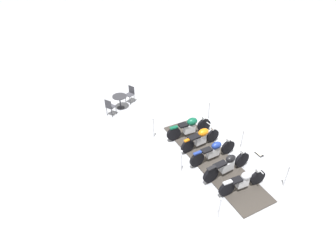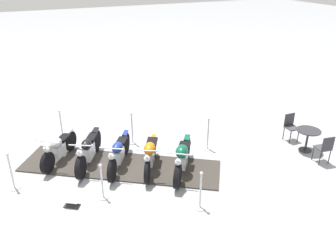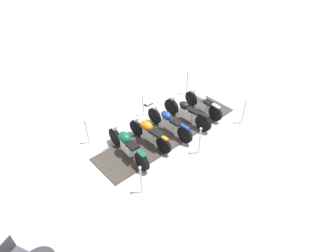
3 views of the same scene
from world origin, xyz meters
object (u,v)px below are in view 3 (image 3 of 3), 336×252
object	(u,v)px
motorcycle_chrome	(203,103)
motorcycle_copper	(149,132)
stanchion_right_rear	(88,136)
info_placard	(149,103)
motorcycle_navy	(168,122)
motorcycle_black	(186,112)
stanchion_right_mid	(143,108)
stanchion_right_front	(187,86)
stanchion_left_rear	(141,184)
motorcycle_forest	(127,145)
stanchion_left_mid	(199,144)
stanchion_left_front	(243,115)

from	to	relation	value
motorcycle_chrome	motorcycle_copper	bearing A→B (deg)	93.50
motorcycle_chrome	stanchion_right_rear	distance (m)	4.74
info_placard	motorcycle_navy	bearing A→B (deg)	-108.78
motorcycle_black	motorcycle_copper	distance (m)	1.92
motorcycle_chrome	motorcycle_black	bearing A→B (deg)	94.02
motorcycle_navy	stanchion_right_mid	size ratio (longest dim) A/B	1.92
motorcycle_chrome	stanchion_right_front	distance (m)	1.65
motorcycle_navy	info_placard	bearing A→B (deg)	-20.60
motorcycle_black	stanchion_right_rear	xyz separation A→B (m)	(-2.09, 3.22, -0.14)
motorcycle_chrome	motorcycle_copper	distance (m)	2.88
motorcycle_black	stanchion_right_mid	world-z (taller)	motorcycle_black
motorcycle_black	stanchion_right_front	size ratio (longest dim) A/B	1.87
motorcycle_copper	stanchion_right_front	bearing A→B (deg)	-71.24
motorcycle_navy	stanchion_right_mid	bearing A→B (deg)	-1.87
motorcycle_navy	stanchion_left_rear	world-z (taller)	stanchion_left_rear
motorcycle_navy	stanchion_right_front	distance (m)	2.98
motorcycle_forest	stanchion_right_front	xyz separation A→B (m)	(4.57, -1.23, -0.15)
motorcycle_copper	motorcycle_black	bearing A→B (deg)	-94.80
stanchion_right_rear	stanchion_left_mid	bearing A→B (deg)	-83.93
motorcycle_forest	stanchion_right_mid	xyz separation A→B (m)	(2.43, 0.19, -0.17)
motorcycle_chrome	stanchion_left_front	distance (m)	1.70
motorcycle_chrome	stanchion_left_mid	xyz separation A→B (m)	(-2.47, -0.25, -0.07)
stanchion_right_mid	info_placard	distance (m)	0.88
stanchion_right_rear	stanchion_right_mid	bearing A→B (deg)	-33.63
motorcycle_navy	stanchion_right_mid	xyz separation A→B (m)	(0.84, 1.25, -0.15)
stanchion_right_front	motorcycle_chrome	bearing A→B (deg)	-146.69
stanchion_right_front	stanchion_left_front	world-z (taller)	stanchion_right_front
motorcycle_black	stanchion_left_mid	xyz separation A→B (m)	(-1.67, -0.77, -0.08)
stanchion_right_mid	stanchion_left_rear	distance (m)	4.02
stanchion_left_rear	info_placard	size ratio (longest dim) A/B	2.54
stanchion_right_front	stanchion_left_rear	xyz separation A→B (m)	(-5.98, 0.27, 0.01)
motorcycle_chrome	stanchion_right_mid	bearing A→B (deg)	55.33
stanchion_left_front	info_placard	world-z (taller)	stanchion_left_front
stanchion_right_mid	stanchion_left_mid	bearing A→B (deg)	-123.63
motorcycle_chrome	stanchion_right_front	size ratio (longest dim) A/B	1.52
motorcycle_copper	stanchion_left_front	bearing A→B (deg)	-118.54
motorcycle_chrome	motorcycle_copper	xyz separation A→B (m)	(-2.40, 1.60, 0.06)
motorcycle_black	motorcycle_copper	size ratio (longest dim) A/B	1.14
motorcycle_forest	stanchion_left_front	distance (m)	4.76
motorcycle_copper	stanchion_left_mid	world-z (taller)	stanchion_left_mid
motorcycle_chrome	info_placard	world-z (taller)	motorcycle_chrome
motorcycle_black	stanchion_right_front	distance (m)	2.22
motorcycle_navy	info_placard	size ratio (longest dim) A/B	4.44
motorcycle_copper	stanchion_right_mid	world-z (taller)	stanchion_right_mid
motorcycle_black	motorcycle_navy	world-z (taller)	motorcycle_black
stanchion_right_rear	motorcycle_navy	bearing A→B (deg)	-64.07
motorcycle_forest	stanchion_left_mid	distance (m)	2.49
stanchion_right_rear	stanchion_left_rear	world-z (taller)	stanchion_left_rear
stanchion_right_front	stanchion_left_rear	world-z (taller)	stanchion_left_rear
stanchion_left_front	motorcycle_navy	bearing A→B (deg)	114.69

